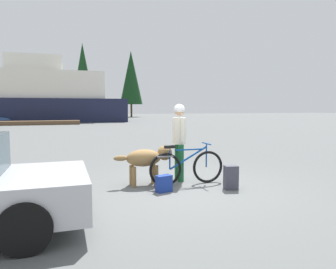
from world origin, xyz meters
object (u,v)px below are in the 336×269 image
(dog, at_px, (147,158))
(handbag_pannier, at_px, (164,184))
(backpack, at_px, (231,177))
(bicycle, at_px, (187,167))
(person_cyclist, at_px, (179,134))
(ferry_boat, at_px, (14,98))

(dog, xyz_separation_m, handbag_pannier, (0.17, -0.69, -0.42))
(dog, xyz_separation_m, backpack, (1.57, -0.95, -0.34))
(backpack, bearing_deg, bicycle, 137.76)
(person_cyclist, xyz_separation_m, backpack, (0.76, -1.10, -0.85))
(backpack, height_order, handbag_pannier, backpack)
(person_cyclist, bearing_deg, handbag_pannier, -127.79)
(dog, bearing_deg, handbag_pannier, -76.37)
(backpack, height_order, ferry_boat, ferry_boat)
(person_cyclist, height_order, dog, person_cyclist)
(ferry_boat, bearing_deg, backpack, -75.71)
(ferry_boat, bearing_deg, person_cyclist, -76.47)
(dog, height_order, handbag_pannier, dog)
(bicycle, distance_m, backpack, 1.01)
(person_cyclist, relative_size, handbag_pannier, 5.27)
(bicycle, xyz_separation_m, dog, (-0.83, 0.28, 0.19))
(backpack, relative_size, handbag_pannier, 1.47)
(person_cyclist, distance_m, ferry_boat, 34.80)
(backpack, distance_m, ferry_boat, 36.10)
(bicycle, bearing_deg, backpack, -42.24)
(bicycle, height_order, backpack, bicycle)
(bicycle, bearing_deg, ferry_boat, 103.40)
(bicycle, distance_m, person_cyclist, 0.83)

